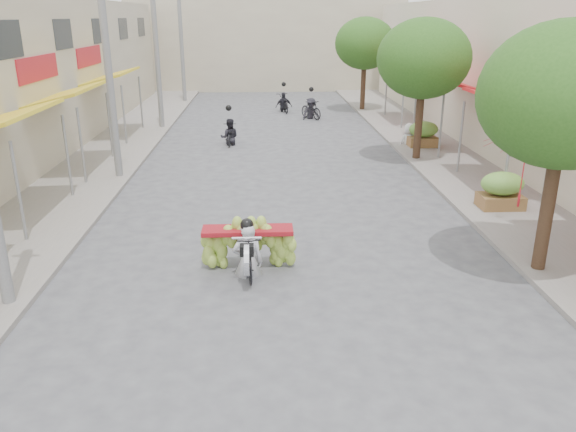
# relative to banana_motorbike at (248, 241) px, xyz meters

# --- Properties ---
(ground) EXTENTS (120.00, 120.00, 0.00)m
(ground) POSITION_rel_banana_motorbike_xyz_m (0.86, -4.34, -0.73)
(ground) COLOR #525257
(ground) RESTS_ON ground
(sidewalk_left) EXTENTS (4.00, 60.00, 0.12)m
(sidewalk_left) POSITION_rel_banana_motorbike_xyz_m (-6.14, 10.66, -0.67)
(sidewalk_left) COLOR gray
(sidewalk_left) RESTS_ON ground
(sidewalk_right) EXTENTS (4.00, 60.00, 0.12)m
(sidewalk_right) POSITION_rel_banana_motorbike_xyz_m (7.86, 10.66, -0.67)
(sidewalk_right) COLOR gray
(sidewalk_right) RESTS_ON ground
(far_building) EXTENTS (20.00, 6.00, 7.00)m
(far_building) POSITION_rel_banana_motorbike_xyz_m (0.86, 33.66, 2.77)
(far_building) COLOR #B5A98F
(far_building) RESTS_ON ground
(utility_pole_mid) EXTENTS (0.60, 0.24, 8.00)m
(utility_pole_mid) POSITION_rel_banana_motorbike_xyz_m (-4.54, 7.66, 3.30)
(utility_pole_mid) COLOR slate
(utility_pole_mid) RESTS_ON ground
(utility_pole_far) EXTENTS (0.60, 0.24, 8.00)m
(utility_pole_far) POSITION_rel_banana_motorbike_xyz_m (-4.54, 16.66, 3.30)
(utility_pole_far) COLOR slate
(utility_pole_far) RESTS_ON ground
(utility_pole_back) EXTENTS (0.60, 0.24, 8.00)m
(utility_pole_back) POSITION_rel_banana_motorbike_xyz_m (-4.54, 25.66, 3.30)
(utility_pole_back) COLOR slate
(utility_pole_back) RESTS_ON ground
(street_tree_near) EXTENTS (3.40, 3.40, 5.25)m
(street_tree_near) POSITION_rel_banana_motorbike_xyz_m (6.26, -0.34, 3.06)
(street_tree_near) COLOR #3A2719
(street_tree_near) RESTS_ON ground
(street_tree_mid) EXTENTS (3.40, 3.40, 5.25)m
(street_tree_mid) POSITION_rel_banana_motorbike_xyz_m (6.26, 9.66, 3.06)
(street_tree_mid) COLOR #3A2719
(street_tree_mid) RESTS_ON ground
(street_tree_far) EXTENTS (3.40, 3.40, 5.25)m
(street_tree_far) POSITION_rel_banana_motorbike_xyz_m (6.26, 21.66, 3.06)
(street_tree_far) COLOR #3A2719
(street_tree_far) RESTS_ON ground
(produce_crate_mid) EXTENTS (1.20, 0.88, 1.16)m
(produce_crate_mid) POSITION_rel_banana_motorbike_xyz_m (7.06, 3.66, -0.01)
(produce_crate_mid) COLOR brown
(produce_crate_mid) RESTS_ON ground
(produce_crate_far) EXTENTS (1.20, 0.88, 1.16)m
(produce_crate_far) POSITION_rel_banana_motorbike_xyz_m (7.06, 11.66, -0.01)
(produce_crate_far) COLOR brown
(produce_crate_far) RESTS_ON ground
(banana_motorbike) EXTENTS (2.20, 1.85, 2.20)m
(banana_motorbike) POSITION_rel_banana_motorbike_xyz_m (0.00, 0.00, 0.00)
(banana_motorbike) COLOR black
(banana_motorbike) RESTS_ON ground
(market_umbrella) EXTENTS (2.67, 2.67, 1.97)m
(market_umbrella) POSITION_rel_banana_motorbike_xyz_m (6.89, 2.19, 1.86)
(market_umbrella) COLOR red
(market_umbrella) RESTS_ON ground
(pedestrian) EXTENTS (0.92, 0.62, 1.75)m
(pedestrian) POSITION_rel_banana_motorbike_xyz_m (6.62, 12.15, 0.27)
(pedestrian) COLOR white
(pedestrian) RESTS_ON ground
(bg_motorbike_a) EXTENTS (0.79, 1.50, 1.95)m
(bg_motorbike_a) POSITION_rel_banana_motorbike_xyz_m (-1.03, 12.89, 0.04)
(bg_motorbike_a) COLOR black
(bg_motorbike_a) RESTS_ON ground
(bg_motorbike_b) EXTENTS (1.35, 1.78, 1.95)m
(bg_motorbike_b) POSITION_rel_banana_motorbike_xyz_m (3.04, 19.12, 0.11)
(bg_motorbike_b) COLOR black
(bg_motorbike_b) RESTS_ON ground
(bg_motorbike_c) EXTENTS (1.05, 1.86, 1.95)m
(bg_motorbike_c) POSITION_rel_banana_motorbike_xyz_m (1.67, 21.56, 0.05)
(bg_motorbike_c) COLOR black
(bg_motorbike_c) RESTS_ON ground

